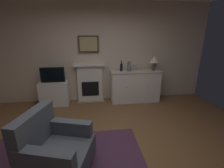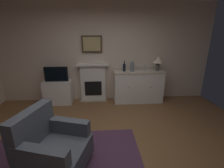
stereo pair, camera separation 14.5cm
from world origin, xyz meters
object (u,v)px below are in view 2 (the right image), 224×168
(framed_picture, at_px, (92,44))
(wine_glass_center, at_px, (140,66))
(vase_decorative, at_px, (132,66))
(armchair, at_px, (52,147))
(wine_glass_left, at_px, (137,67))
(table_lamp, at_px, (158,61))
(wine_glass_right, at_px, (145,67))
(tv_set, at_px, (56,74))
(wine_bottle, at_px, (124,67))
(tv_cabinet, at_px, (58,92))
(sideboard_cabinet, at_px, (138,86))
(fireplace_unit, at_px, (93,82))

(framed_picture, distance_m, wine_glass_center, 1.47)
(vase_decorative, height_order, armchair, vase_decorative)
(vase_decorative, bearing_deg, wine_glass_left, 20.60)
(table_lamp, bearing_deg, vase_decorative, -176.07)
(wine_glass_center, height_order, wine_glass_right, same)
(wine_glass_right, bearing_deg, tv_set, 179.68)
(wine_bottle, height_order, armchair, wine_bottle)
(table_lamp, distance_m, wine_glass_right, 0.40)
(tv_set, bearing_deg, framed_picture, 13.31)
(tv_cabinet, xyz_separation_m, armchair, (0.52, -2.34, 0.05))
(wine_glass_center, distance_m, tv_set, 2.31)
(vase_decorative, bearing_deg, table_lamp, 3.93)
(vase_decorative, distance_m, tv_set, 2.07)
(wine_glass_center, xyz_separation_m, vase_decorative, (-0.25, -0.07, 0.02))
(wine_glass_center, distance_m, tv_cabinet, 2.41)
(wine_glass_right, bearing_deg, sideboard_cabinet, 171.90)
(framed_picture, xyz_separation_m, armchair, (-0.45, -2.54, -1.25))
(vase_decorative, bearing_deg, fireplace_unit, 168.13)
(framed_picture, height_order, table_lamp, framed_picture)
(tv_cabinet, height_order, armchair, armchair)
(tv_set, distance_m, armchair, 2.42)
(wine_glass_right, relative_size, armchair, 0.17)
(fireplace_unit, xyz_separation_m, table_lamp, (1.81, -0.18, 0.64))
(wine_glass_right, bearing_deg, wine_glass_left, 173.98)
(wine_glass_left, bearing_deg, sideboard_cabinet, -1.39)
(wine_glass_right, distance_m, tv_cabinet, 2.51)
(vase_decorative, bearing_deg, sideboard_cabinet, 13.63)
(tv_cabinet, bearing_deg, fireplace_unit, 9.45)
(wine_glass_center, bearing_deg, tv_cabinet, -179.86)
(fireplace_unit, height_order, vase_decorative, vase_decorative)
(fireplace_unit, bearing_deg, wine_glass_center, -6.72)
(sideboard_cabinet, bearing_deg, framed_picture, 170.19)
(vase_decorative, relative_size, tv_cabinet, 0.38)
(tv_set, bearing_deg, vase_decorative, -1.16)
(fireplace_unit, bearing_deg, sideboard_cabinet, -7.84)
(wine_glass_left, relative_size, wine_glass_center, 1.00)
(table_lamp, distance_m, vase_decorative, 0.74)
(wine_glass_right, height_order, tv_set, wine_glass_right)
(framed_picture, distance_m, wine_bottle, 1.09)
(wine_glass_left, bearing_deg, wine_glass_center, 9.84)
(fireplace_unit, bearing_deg, vase_decorative, -11.87)
(wine_bottle, xyz_separation_m, wine_glass_left, (0.34, 0.00, 0.01))
(wine_glass_left, bearing_deg, tv_set, -179.74)
(vase_decorative, bearing_deg, tv_set, 178.84)
(table_lamp, xyz_separation_m, armchair, (-2.26, -2.32, -0.81))
(table_lamp, bearing_deg, armchair, -134.26)
(framed_picture, xyz_separation_m, vase_decorative, (1.08, -0.27, -0.58))
(table_lamp, relative_size, vase_decorative, 1.42)
(framed_picture, relative_size, wine_bottle, 1.90)
(wine_bottle, distance_m, wine_glass_right, 0.56)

